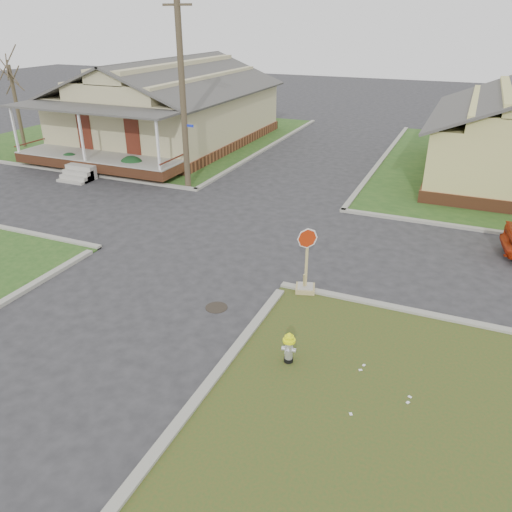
% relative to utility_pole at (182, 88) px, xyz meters
% --- Properties ---
extents(ground, '(120.00, 120.00, 0.00)m').
position_rel_utility_pole_xyz_m(ground, '(4.20, -8.90, -4.66)').
color(ground, '#28282A').
rests_on(ground, ground).
extents(verge_far_left, '(19.00, 19.00, 0.05)m').
position_rel_utility_pole_xyz_m(verge_far_left, '(-8.80, 9.10, -4.64)').
color(verge_far_left, '#254B1A').
rests_on(verge_far_left, ground).
extents(curbs, '(80.00, 40.00, 0.12)m').
position_rel_utility_pole_xyz_m(curbs, '(4.20, -3.90, -4.66)').
color(curbs, '#99988A').
rests_on(curbs, ground).
extents(manhole, '(0.64, 0.64, 0.01)m').
position_rel_utility_pole_xyz_m(manhole, '(6.40, -9.40, -4.66)').
color(manhole, black).
rests_on(manhole, ground).
extents(corner_house, '(10.10, 15.50, 5.30)m').
position_rel_utility_pole_xyz_m(corner_house, '(-5.80, 7.78, -2.38)').
color(corner_house, brown).
rests_on(corner_house, ground).
extents(side_house_yellow, '(7.60, 11.60, 4.70)m').
position_rel_utility_pole_xyz_m(side_house_yellow, '(14.20, 7.60, -2.47)').
color(side_house_yellow, brown).
rests_on(side_house_yellow, ground).
extents(utility_pole, '(1.80, 0.28, 9.00)m').
position_rel_utility_pole_xyz_m(utility_pole, '(0.00, 0.00, 0.00)').
color(utility_pole, '#453927').
rests_on(utility_pole, ground).
extents(tree_far_left, '(0.22, 0.22, 4.90)m').
position_rel_utility_pole_xyz_m(tree_far_left, '(-13.80, 3.10, -2.16)').
color(tree_far_left, '#453927').
rests_on(tree_far_left, verge_far_left).
extents(fire_hydrant, '(0.30, 0.30, 0.82)m').
position_rel_utility_pole_xyz_m(fire_hydrant, '(9.17, -10.98, -4.16)').
color(fire_hydrant, black).
rests_on(fire_hydrant, ground).
extents(stop_sign, '(0.58, 0.57, 2.06)m').
position_rel_utility_pole_xyz_m(stop_sign, '(8.46, -7.54, -4.17)').
color(stop_sign, '#A18F57').
rests_on(stop_sign, ground).
extents(hedge_left, '(1.26, 1.03, 0.96)m').
position_rel_utility_pole_xyz_m(hedge_left, '(-7.38, 0.15, -4.13)').
color(hedge_left, '#163C1C').
rests_on(hedge_left, verge_far_left).
extents(hedge_right, '(1.40, 1.15, 1.07)m').
position_rel_utility_pole_xyz_m(hedge_right, '(-3.53, 0.40, -4.08)').
color(hedge_right, '#163C1C').
rests_on(hedge_right, verge_far_left).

